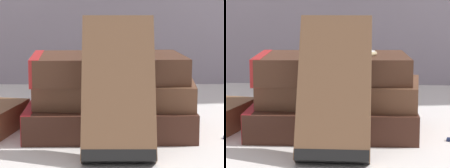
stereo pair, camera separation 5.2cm
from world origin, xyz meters
TOP-DOWN VIEW (x-y plane):
  - ground_plane at (0.00, 0.00)m, footprint 3.00×3.00m
  - book_flat_bottom at (-0.01, 0.01)m, footprint 0.22×0.15m
  - book_flat_middle at (0.00, 0.02)m, footprint 0.21×0.14m
  - book_flat_top at (-0.01, 0.02)m, footprint 0.20×0.14m
  - book_leaning_front at (0.01, -0.10)m, footprint 0.08×0.09m
  - pocket_watch at (0.03, 0.01)m, footprint 0.05×0.05m
  - reading_glasses at (-0.02, 0.19)m, footprint 0.10×0.07m

SIDE VIEW (x-z plane):
  - ground_plane at x=0.00m, z-range 0.00..0.00m
  - reading_glasses at x=-0.02m, z-range 0.00..0.00m
  - book_flat_bottom at x=-0.01m, z-range 0.00..0.04m
  - book_flat_middle at x=0.00m, z-range 0.04..0.07m
  - book_leaning_front at x=0.01m, z-range 0.00..0.15m
  - book_flat_top at x=-0.01m, z-range 0.07..0.10m
  - pocket_watch at x=0.03m, z-range 0.10..0.11m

